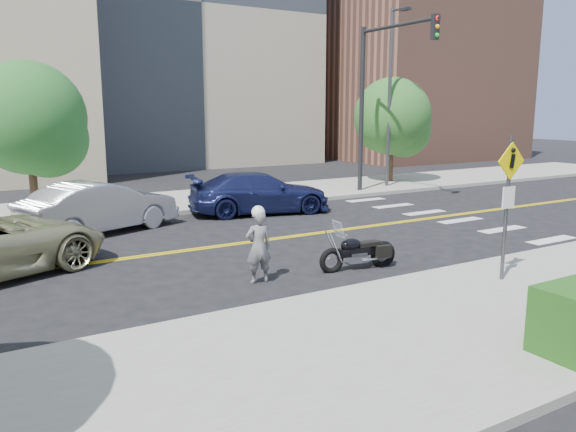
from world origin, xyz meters
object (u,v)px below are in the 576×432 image
(parked_car_silver, at_px, (100,207))
(parked_car_blue, at_px, (260,193))
(pedestrian_sign, at_px, (508,195))
(motorcycle, at_px, (359,244))
(motorcyclist, at_px, (258,245))

(parked_car_silver, xyz_separation_m, parked_car_blue, (5.70, 0.46, -0.05))
(pedestrian_sign, xyz_separation_m, motorcycle, (-1.79, 2.61, -1.37))
(parked_car_silver, bearing_deg, motorcycle, -170.44)
(motorcycle, bearing_deg, parked_car_silver, 126.93)
(pedestrian_sign, bearing_deg, motorcyclist, 146.50)
(motorcyclist, height_order, motorcycle, motorcyclist)
(pedestrian_sign, distance_m, parked_car_silver, 11.56)
(motorcycle, relative_size, parked_car_silver, 0.41)
(parked_car_silver, bearing_deg, motorcyclist, 173.04)
(pedestrian_sign, bearing_deg, parked_car_silver, 121.91)
(pedestrian_sign, distance_m, motorcyclist, 5.28)
(pedestrian_sign, relative_size, motorcyclist, 1.78)
(motorcycle, xyz_separation_m, parked_car_silver, (-4.29, 7.16, 0.19))
(pedestrian_sign, bearing_deg, motorcycle, 124.50)
(pedestrian_sign, relative_size, parked_car_blue, 0.59)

